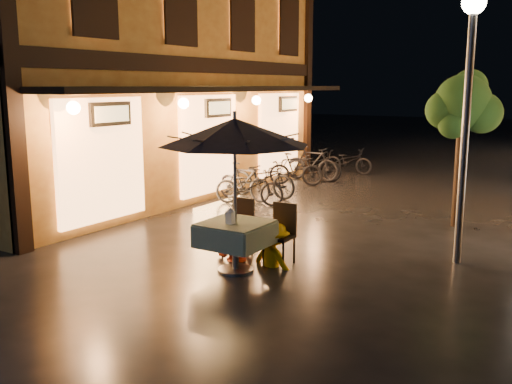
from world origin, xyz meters
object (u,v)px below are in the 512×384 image
Objects in this scene: person_orange at (235,217)px; person_yellow at (274,224)px; streetlamp_near at (469,80)px; cafe_table at (235,234)px; bicycle_0 at (249,186)px; table_lantern at (230,215)px; patio_umbrella at (235,132)px.

person_yellow is at bearing 164.13° from person_orange.
streetlamp_near reaches higher than cafe_table.
table_lantern is at bearing -163.53° from bicycle_0.
streetlamp_near is 1.72× the size of patio_umbrella.
cafe_table is 0.57× the size of bicycle_0.
cafe_table is at bearing 90.00° from table_lantern.
streetlamp_near is 4.19m from table_lantern.
cafe_table is 3.96× the size of table_lantern.
table_lantern is (-0.00, -0.13, 0.33)m from cafe_table.
streetlamp_near reaches higher than patio_umbrella.
cafe_table is 4.99m from bicycle_0.
bicycle_0 is at bearing 119.31° from table_lantern.
person_orange reaches higher than bicycle_0.
streetlamp_near is 6.21m from bicycle_0.
cafe_table is at bearing 70.56° from person_yellow.
table_lantern is 0.82m from person_orange.
person_yellow is at bearing -155.56° from bicycle_0.
streetlamp_near is at bearing -168.56° from person_orange.
person_yellow is at bearing 58.11° from patio_umbrella.
patio_umbrella is at bearing -162.79° from bicycle_0.
table_lantern is at bearing -90.00° from patio_umbrella.
person_orange is at bearing 123.70° from cafe_table.
bicycle_0 is at bearing -40.26° from person_yellow.
bicycle_0 reaches higher than cafe_table.
patio_umbrella reaches higher than table_lantern.
person_orange is (-0.37, 0.69, -0.22)m from table_lantern.
person_orange is at bearing 123.70° from patio_umbrella.
bicycle_0 is (-2.50, 4.45, -0.47)m from table_lantern.
bicycle_0 is (-2.85, 3.74, -0.23)m from person_yellow.
streetlamp_near is at bearing 38.68° from cafe_table.
person_orange is 0.81× the size of bicycle_0.
patio_umbrella is at bearing -141.32° from streetlamp_near.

